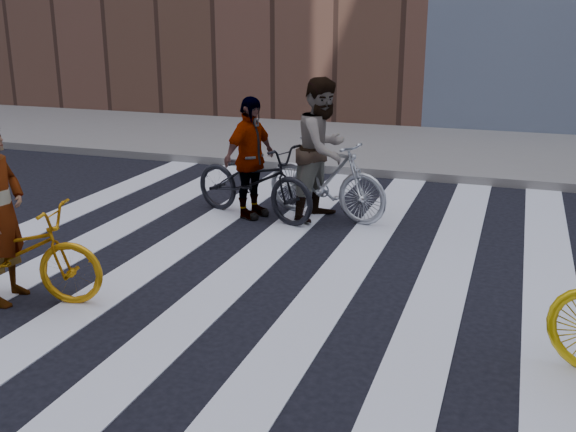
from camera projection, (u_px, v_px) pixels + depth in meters
The scene contains 9 objects.
ground at pixel (287, 278), 7.44m from camera, with size 100.00×100.00×0.00m, color black.
sidewalk_far at pixel (403, 148), 14.20m from camera, with size 100.00×5.00×0.15m, color gray.
zebra_crosswalk at pixel (287, 277), 7.44m from camera, with size 8.25×10.00×0.01m.
bike_yellow_left at pixel (9, 253), 6.72m from camera, with size 0.67×1.92×1.01m, color orange.
bike_silver_mid at pixel (326, 179), 9.46m from camera, with size 0.54×1.92×1.15m, color #B4B9BF.
bike_dark_rear at pixel (254, 181), 9.51m from camera, with size 0.71×2.05×1.08m, color black.
rider_left at pixel (0, 213), 6.61m from camera, with size 0.67×0.44×1.85m, color slate.
rider_mid at pixel (323, 149), 9.35m from camera, with size 0.96×0.75×1.98m, color slate.
rider_rear at pixel (250, 158), 9.43m from camera, with size 1.01×0.42×1.72m, color slate.
Camera 1 is at (2.28, -6.54, 2.80)m, focal length 42.00 mm.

